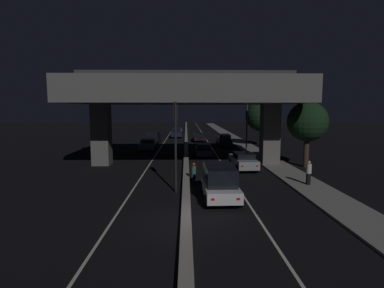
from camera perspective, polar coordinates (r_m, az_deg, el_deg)
ground_plane at (r=14.13m, az=-1.13°, el=-14.66°), size 200.00×200.00×0.00m
lane_line_left_inner at (r=48.55m, az=-5.15°, el=0.61°), size 0.12×126.00×0.00m
lane_line_right_inner at (r=48.55m, az=2.91°, el=0.63°), size 0.12×126.00×0.00m
median_divider at (r=48.41m, az=-1.12°, el=0.81°), size 0.46×126.00×0.33m
sidewalk_right at (r=42.26m, az=10.01°, el=-0.29°), size 2.54×126.00×0.13m
elevated_overpass at (r=27.52m, az=-1.15°, el=9.46°), size 19.91×11.10×8.60m
traffic_light_left_of_median at (r=18.21m, az=-3.14°, el=2.40°), size 0.30×0.49×5.57m
street_lamp at (r=37.81m, az=9.99°, el=6.59°), size 2.48×0.32×8.73m
car_white_lead at (r=17.29m, az=5.26°, el=-7.12°), size 2.08×4.46×1.94m
car_silver_second at (r=25.99m, az=9.72°, el=-3.10°), size 1.99×4.61×1.44m
car_dark_blue_third at (r=32.25m, az=2.18°, el=-1.09°), size 1.84×4.41×1.46m
car_dark_blue_fourth at (r=41.50m, az=6.14°, el=0.75°), size 1.93×4.64×1.66m
car_black_fifth at (r=47.35m, az=1.36°, el=1.31°), size 2.08×4.07×1.33m
car_grey_lead_oncoming at (r=37.81m, az=-8.42°, el=-0.08°), size 2.08×4.10×1.40m
car_black_second_oncoming at (r=46.10m, az=-7.41°, el=1.36°), size 2.15×4.05×1.68m
car_dark_blue_third_oncoming at (r=53.86m, az=-3.01°, el=2.05°), size 2.10×4.45×1.49m
car_grey_fourth_oncoming at (r=64.66m, az=-2.76°, el=2.81°), size 2.03×4.20×1.44m
motorcycle_blue_filtering_near at (r=20.93m, az=0.34°, el=-5.80°), size 0.32×1.87×1.44m
pedestrian_on_sidewalk at (r=21.42m, az=21.32°, el=-5.13°), size 0.35×0.35×1.60m
roadside_tree_kerbside_near at (r=28.08m, az=21.13°, el=3.94°), size 3.50×3.50×5.79m
roadside_tree_kerbside_mid at (r=41.94m, az=13.16°, el=5.30°), size 4.42×4.42×6.46m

